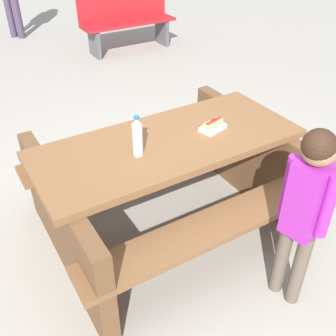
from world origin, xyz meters
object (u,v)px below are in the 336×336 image
(picnic_table, at_px, (168,177))
(soda_bottle, at_px, (137,137))
(hotdog_tray, at_px, (213,126))
(child_in_coat, at_px, (306,200))
(park_bench_near, at_px, (127,20))

(picnic_table, xyz_separation_m, soda_bottle, (-0.26, -0.01, 0.43))
(soda_bottle, distance_m, hotdog_tray, 0.60)
(hotdog_tray, bearing_deg, child_in_coat, -101.55)
(soda_bottle, bearing_deg, picnic_table, 3.36)
(hotdog_tray, bearing_deg, soda_bottle, 172.82)
(picnic_table, distance_m, hotdog_tray, 0.48)
(park_bench_near, bearing_deg, child_in_coat, -113.77)
(soda_bottle, relative_size, park_bench_near, 0.18)
(soda_bottle, relative_size, hotdog_tray, 1.42)
(child_in_coat, bearing_deg, picnic_table, 98.95)
(child_in_coat, distance_m, park_bench_near, 5.02)
(soda_bottle, height_order, hotdog_tray, soda_bottle)
(hotdog_tray, bearing_deg, park_bench_near, 63.62)
(soda_bottle, xyz_separation_m, hotdog_tray, (0.59, -0.07, -0.10))
(hotdog_tray, height_order, child_in_coat, child_in_coat)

